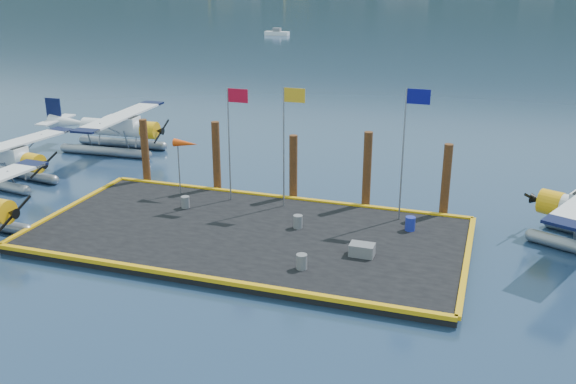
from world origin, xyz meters
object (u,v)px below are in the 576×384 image
object	(u,v)px
drum_4	(410,224)
piling_1	(216,159)
flagpole_blue	(408,135)
drum_1	(302,262)
seaplane_b	(6,160)
piling_2	(293,170)
piling_0	(145,153)
piling_4	(446,183)
drum_0	(185,202)
crate	(362,250)
flagpole_yellow	(288,129)
flagpole_red	(232,127)
drum_5	(298,222)
seaplane_c	(118,130)
piling_3	(367,172)
windsock	(186,145)

from	to	relation	value
drum_4	piling_1	bearing A→B (deg)	165.89
flagpole_blue	drum_1	bearing A→B (deg)	-114.95
seaplane_b	piling_2	world-z (taller)	piling_2
piling_0	piling_4	distance (m)	17.00
drum_4	drum_0	bearing A→B (deg)	-176.85
crate	flagpole_yellow	bearing A→B (deg)	136.52
drum_1	flagpole_red	distance (m)	9.66
drum_1	piling_4	size ratio (longest dim) A/B	0.16
piling_0	drum_5	bearing A→B (deg)	-21.64
drum_4	seaplane_c	bearing A→B (deg)	157.72
piling_4	seaplane_b	bearing A→B (deg)	-175.11
piling_1	piling_3	size ratio (longest dim) A/B	0.98
piling_1	piling_3	world-z (taller)	piling_3
flagpole_yellow	flagpole_blue	size ratio (longest dim) A/B	0.95
drum_0	seaplane_b	bearing A→B (deg)	173.99
drum_4	piling_3	world-z (taller)	piling_3
crate	flagpole_yellow	size ratio (longest dim) A/B	0.17
drum_0	drum_1	world-z (taller)	drum_1
drum_1	piling_3	size ratio (longest dim) A/B	0.15
piling_0	piling_4	bearing A→B (deg)	0.00
windsock	piling_0	distance (m)	4.02
drum_1	crate	distance (m)	2.93
windsock	drum_0	bearing A→B (deg)	-67.25
drum_0	piling_0	world-z (taller)	piling_0
flagpole_red	piling_2	world-z (taller)	flagpole_red
seaplane_b	piling_1	bearing A→B (deg)	108.15
seaplane_c	piling_3	size ratio (longest dim) A/B	2.29
drum_4	windsock	distance (m)	12.55
drum_5	piling_3	xyz separation A→B (m)	(2.41, 4.20, 1.43)
piling_3	piling_4	xyz separation A→B (m)	(4.00, 0.00, -0.15)
piling_2	flagpole_yellow	bearing A→B (deg)	-82.79
seaplane_b	flagpole_red	xyz separation A→B (m)	(14.31, 0.55, 2.98)
drum_4	crate	xyz separation A→B (m)	(-1.57, -3.47, -0.07)
drum_5	piling_2	distance (m)	4.64
drum_4	crate	world-z (taller)	drum_4
drum_5	piling_4	xyz separation A→B (m)	(6.41, 4.20, 1.28)
flagpole_blue	piling_3	bearing A→B (deg)	143.93
drum_5	piling_3	bearing A→B (deg)	60.12
drum_1	piling_2	size ratio (longest dim) A/B	0.17
seaplane_b	crate	bearing A→B (deg)	87.93
piling_0	drum_4	bearing A→B (deg)	-10.17
windsock	piling_3	distance (m)	9.72
drum_4	crate	distance (m)	3.81
drum_0	piling_2	size ratio (longest dim) A/B	0.16
piling_1	flagpole_red	bearing A→B (deg)	-43.15
piling_2	piling_3	bearing A→B (deg)	0.00
drum_5	piling_3	world-z (taller)	piling_3
flagpole_red	piling_0	bearing A→B (deg)	165.54
drum_0	windsock	size ratio (longest dim) A/B	0.20
crate	piling_3	bearing A→B (deg)	100.34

